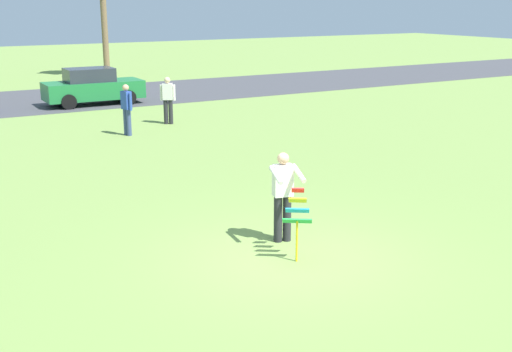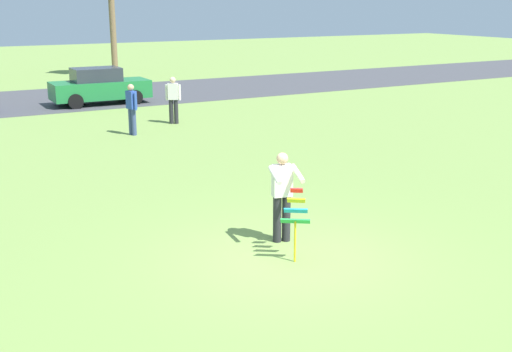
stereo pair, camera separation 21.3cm
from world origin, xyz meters
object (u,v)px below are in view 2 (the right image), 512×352
Objects in this scene: kite_held at (296,213)px; parked_car_green at (100,87)px; person_kite_flyer at (282,194)px; person_walker_near at (132,108)px; person_walker_far at (173,99)px.

parked_car_green is at bearing 84.02° from kite_held.
person_kite_flyer is 1.42× the size of kite_held.
parked_car_green is at bearing 82.45° from person_walker_near.
person_walker_far reaches higher than parked_car_green.
person_kite_flyer reaches higher than parked_car_green.
kite_held is at bearing -105.24° from person_kite_flyer.
person_kite_flyer reaches higher than kite_held.
kite_held is 0.71× the size of person_walker_near.
parked_car_green is (1.79, 18.34, -0.18)m from person_kite_flyer.
kite_held is 13.57m from person_walker_far.
person_walker_near is (1.05, 11.95, 0.10)m from kite_held.
person_kite_flyer is 0.41× the size of parked_car_green.
kite_held is 12.00m from person_walker_near.
person_walker_far is at bearing 32.14° from person_walker_near.
kite_held is 0.71× the size of person_walker_far.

